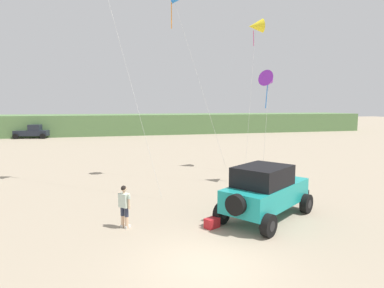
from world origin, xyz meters
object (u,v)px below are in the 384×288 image
at_px(kite_purple_stunt, 174,0).
at_px(jeep, 266,190).
at_px(person_watching, 124,204).
at_px(cooler_box, 212,223).
at_px(kite_green_box, 269,80).
at_px(kite_yellow_diamond, 256,26).
at_px(distant_pickup, 33,132).

bearing_deg(kite_purple_stunt, jeep, -77.10).
xyz_separation_m(person_watching, cooler_box, (3.27, -0.86, -0.75)).
height_order(cooler_box, kite_green_box, kite_green_box).
height_order(kite_yellow_diamond, kite_purple_stunt, kite_purple_stunt).
height_order(jeep, person_watching, jeep).
xyz_separation_m(kite_purple_stunt, kite_green_box, (5.15, -2.95, -5.05)).
bearing_deg(cooler_box, distant_pickup, 82.52).
bearing_deg(kite_yellow_diamond, kite_green_box, -104.30).
distance_m(person_watching, cooler_box, 3.46).
bearing_deg(person_watching, distant_pickup, 105.59).
distance_m(jeep, person_watching, 5.77).
bearing_deg(kite_yellow_diamond, person_watching, -135.29).
distance_m(person_watching, kite_green_box, 11.69).
bearing_deg(kite_green_box, person_watching, -148.21).
xyz_separation_m(person_watching, kite_purple_stunt, (3.72, 8.46, 10.30)).
bearing_deg(kite_yellow_diamond, distant_pickup, 125.67).
bearing_deg(kite_purple_stunt, cooler_box, -92.80).
height_order(person_watching, distant_pickup, distant_pickup).
xyz_separation_m(person_watching, kite_yellow_diamond, (9.99, 9.89, 9.41)).
relative_size(person_watching, kite_purple_stunt, 0.14).
bearing_deg(distant_pickup, jeep, -67.11).
relative_size(kite_yellow_diamond, kite_green_box, 1.61).
xyz_separation_m(kite_yellow_diamond, kite_purple_stunt, (-6.27, -1.44, 0.89)).
bearing_deg(kite_purple_stunt, kite_yellow_diamond, 12.92).
distance_m(jeep, kite_yellow_diamond, 14.41).
bearing_deg(person_watching, kite_green_box, 31.79).
distance_m(cooler_box, kite_yellow_diamond, 16.25).
relative_size(jeep, person_watching, 2.95).
bearing_deg(kite_yellow_diamond, jeep, -112.39).
bearing_deg(cooler_box, kite_yellow_diamond, 30.95).
distance_m(distant_pickup, kite_purple_stunt, 35.35).
bearing_deg(kite_purple_stunt, kite_green_box, -29.83).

